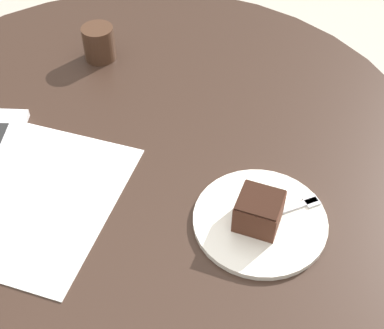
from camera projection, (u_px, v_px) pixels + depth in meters
The scene contains 7 objects.
ground_plane at pixel (152, 308), 1.74m from camera, with size 12.00×12.00×0.00m, color #B7AD9E.
dining_table at pixel (137, 175), 1.27m from camera, with size 1.32×1.32×0.76m.
paper_document at pixel (40, 199), 1.07m from camera, with size 0.38×0.30×0.00m.
plate at pixel (260, 221), 1.02m from camera, with size 0.26×0.26×0.01m.
cake_slice at pixel (259, 211), 0.99m from camera, with size 0.08×0.08×0.07m.
fork at pixel (287, 209), 1.03m from camera, with size 0.13×0.14×0.00m.
coffee_glass at pixel (99, 43), 1.37m from camera, with size 0.08×0.08×0.09m.
Camera 1 is at (0.78, 0.39, 1.58)m, focal length 50.00 mm.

